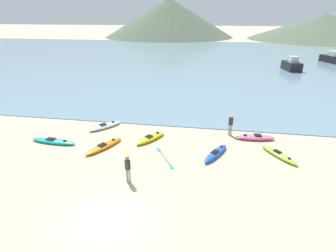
% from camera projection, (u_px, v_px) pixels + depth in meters
% --- Properties ---
extents(ground_plane, '(400.00, 400.00, 0.00)m').
position_uv_depth(ground_plane, '(108.00, 217.00, 11.78)').
color(ground_plane, tan).
extents(bay_water, '(160.00, 70.00, 0.06)m').
position_uv_depth(bay_water, '(192.00, 58.00, 53.07)').
color(bay_water, slate).
rests_on(bay_water, ground_plane).
extents(far_hill_left, '(49.22, 49.22, 13.93)m').
position_uv_depth(far_hill_left, '(169.00, 17.00, 100.50)').
color(far_hill_left, '#4C5B47').
rests_on(far_hill_left, ground_plane).
extents(far_hill_midleft, '(49.92, 49.92, 8.40)m').
position_uv_depth(far_hill_midleft, '(323.00, 27.00, 89.93)').
color(far_hill_midleft, '#4C5B47').
rests_on(far_hill_midleft, ground_plane).
extents(kayak_on_sand_0, '(2.07, 2.66, 0.37)m').
position_uv_depth(kayak_on_sand_0, '(150.00, 138.00, 18.89)').
color(kayak_on_sand_0, yellow).
rests_on(kayak_on_sand_0, ground_plane).
extents(kayak_on_sand_1, '(3.42, 0.93, 0.32)m').
position_uv_depth(kayak_on_sand_1, '(53.00, 141.00, 18.49)').
color(kayak_on_sand_1, teal).
rests_on(kayak_on_sand_1, ground_plane).
extents(kayak_on_sand_2, '(1.81, 2.81, 0.37)m').
position_uv_depth(kayak_on_sand_2, '(216.00, 153.00, 16.83)').
color(kayak_on_sand_2, blue).
rests_on(kayak_on_sand_2, ground_plane).
extents(kayak_on_sand_3, '(2.03, 3.09, 0.33)m').
position_uv_depth(kayak_on_sand_3, '(104.00, 146.00, 17.80)').
color(kayak_on_sand_3, orange).
rests_on(kayak_on_sand_3, ground_plane).
extents(kayak_on_sand_4, '(2.35, 2.62, 0.36)m').
position_uv_depth(kayak_on_sand_4, '(105.00, 126.00, 20.91)').
color(kayak_on_sand_4, white).
rests_on(kayak_on_sand_4, ground_plane).
extents(kayak_on_sand_5, '(2.80, 1.03, 0.39)m').
position_uv_depth(kayak_on_sand_5, '(256.00, 137.00, 18.97)').
color(kayak_on_sand_5, '#E5668C').
rests_on(kayak_on_sand_5, ground_plane).
extents(kayak_on_sand_6, '(2.12, 2.65, 0.33)m').
position_uv_depth(kayak_on_sand_6, '(279.00, 155.00, 16.71)').
color(kayak_on_sand_6, '#8CCC2D').
rests_on(kayak_on_sand_6, ground_plane).
extents(person_near_foreground, '(0.32, 0.25, 1.58)m').
position_uv_depth(person_near_foreground, '(128.00, 168.00, 13.90)').
color(person_near_foreground, gray).
rests_on(person_near_foreground, ground_plane).
extents(person_near_waterline, '(0.33, 0.26, 1.63)m').
position_uv_depth(person_near_waterline, '(231.00, 123.00, 19.38)').
color(person_near_waterline, gray).
rests_on(person_near_waterline, ground_plane).
extents(moored_boat_0, '(2.51, 3.98, 2.22)m').
position_uv_depth(moored_boat_0, '(292.00, 65.00, 41.62)').
color(moored_boat_0, black).
rests_on(moored_boat_0, bay_water).
extents(moored_boat_2, '(3.94, 5.94, 2.09)m').
position_uv_depth(moored_boat_2, '(335.00, 59.00, 47.60)').
color(moored_boat_2, black).
rests_on(moored_boat_2, bay_water).
extents(loose_paddle, '(1.57, 2.49, 0.03)m').
position_uv_depth(loose_paddle, '(165.00, 158.00, 16.61)').
color(loose_paddle, black).
rests_on(loose_paddle, ground_plane).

